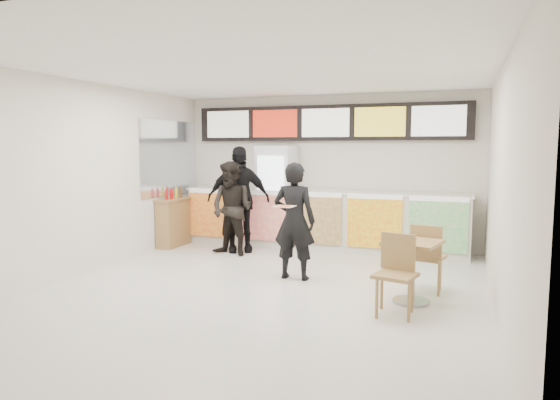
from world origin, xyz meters
The scene contains 15 objects.
floor centered at (0.00, 0.00, 0.00)m, with size 7.00×7.00×0.00m, color beige.
ceiling centered at (0.00, 0.00, 3.00)m, with size 7.00×7.00×0.00m, color white.
wall_back centered at (0.00, 3.50, 1.50)m, with size 6.00×6.00×0.00m, color silver.
wall_left centered at (-3.00, 0.00, 1.50)m, with size 7.00×7.00×0.00m, color silver.
wall_right centered at (3.00, 0.00, 1.50)m, with size 7.00×7.00×0.00m, color silver.
service_counter centered at (0.00, 3.09, 0.57)m, with size 5.56×0.77×1.14m.
menu_board centered at (0.00, 3.41, 2.45)m, with size 5.50×0.14×0.70m.
drinks_fridge centered at (-0.93, 3.11, 1.00)m, with size 0.70×0.67×2.00m.
mirror_panel centered at (-2.99, 2.45, 1.75)m, with size 0.01×2.00×1.50m, color #B2B7BF.
customer_main centered at (0.23, 0.77, 0.88)m, with size 0.64×0.42×1.76m, color black.
customer_left centered at (-1.35, 1.92, 0.86)m, with size 0.84×0.65×1.72m, color black.
customer_mid centered at (-1.39, 2.28, 1.00)m, with size 1.17×0.49×1.99m, color black.
pizza_slice centered at (0.23, 0.32, 1.16)m, with size 0.36×0.36×0.02m.
cafe_table centered at (2.01, 0.18, 0.55)m, with size 0.81×1.68×0.95m.
condiment_ledge centered at (-2.82, 2.28, 0.49)m, with size 0.35×0.86×1.14m.
Camera 1 is at (2.58, -6.22, 1.99)m, focal length 32.00 mm.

